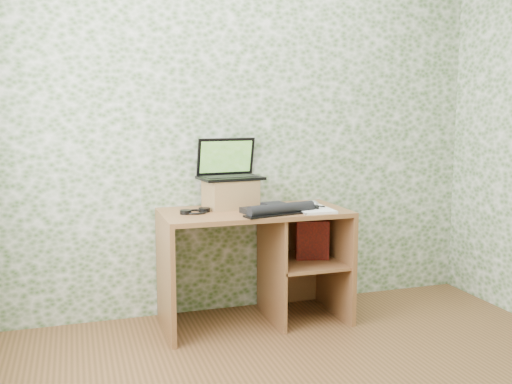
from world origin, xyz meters
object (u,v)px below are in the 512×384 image
object	(u,v)px
desk	(264,249)
riser	(230,194)
laptop	(229,169)
keyboard	(278,209)
notepad	(313,209)

from	to	relation	value
desk	riser	xyz separation A→B (m)	(-0.20, 0.12, 0.36)
desk	riser	world-z (taller)	riser
riser	laptop	bearing A→B (deg)	90.00
keyboard	notepad	size ratio (longest dim) A/B	1.65
laptop	desk	bearing A→B (deg)	-44.91
laptop	notepad	size ratio (longest dim) A/B	1.38
desk	keyboard	xyz separation A→B (m)	(0.04, -0.17, 0.29)
desk	notepad	distance (m)	0.42
desk	riser	size ratio (longest dim) A/B	3.78
desk	riser	bearing A→B (deg)	149.64
desk	keyboard	distance (m)	0.34
riser	laptop	world-z (taller)	laptop
laptop	keyboard	world-z (taller)	laptop
riser	laptop	size ratio (longest dim) A/B	0.74
desk	notepad	bearing A→B (deg)	-27.43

